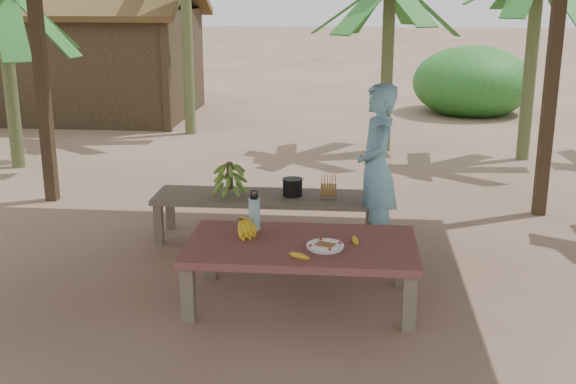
# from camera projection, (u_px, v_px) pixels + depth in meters

# --- Properties ---
(ground) EXTENTS (80.00, 80.00, 0.00)m
(ground) POSITION_uv_depth(u_px,v_px,m) (261.00, 286.00, 6.08)
(ground) COLOR brown
(ground) RESTS_ON ground
(work_table) EXTENTS (1.81, 1.01, 0.50)m
(work_table) POSITION_uv_depth(u_px,v_px,m) (301.00, 251.00, 5.67)
(work_table) COLOR brown
(work_table) RESTS_ON ground
(bench) EXTENTS (2.21, 0.62, 0.45)m
(bench) POSITION_uv_depth(u_px,v_px,m) (266.00, 201.00, 7.12)
(bench) COLOR brown
(bench) RESTS_ON ground
(ripe_banana_bunch) EXTENTS (0.27, 0.24, 0.16)m
(ripe_banana_bunch) POSITION_uv_depth(u_px,v_px,m) (240.00, 226.00, 5.79)
(ripe_banana_bunch) COLOR yellow
(ripe_banana_bunch) RESTS_ON work_table
(plate) EXTENTS (0.29, 0.29, 0.04)m
(plate) POSITION_uv_depth(u_px,v_px,m) (325.00, 246.00, 5.52)
(plate) COLOR white
(plate) RESTS_ON work_table
(loose_banana_front) EXTENTS (0.17, 0.09, 0.04)m
(loose_banana_front) POSITION_uv_depth(u_px,v_px,m) (299.00, 256.00, 5.32)
(loose_banana_front) COLOR yellow
(loose_banana_front) RESTS_ON work_table
(loose_banana_side) EXTENTS (0.07, 0.14, 0.04)m
(loose_banana_side) POSITION_uv_depth(u_px,v_px,m) (355.00, 240.00, 5.64)
(loose_banana_side) COLOR yellow
(loose_banana_side) RESTS_ON work_table
(water_flask) EXTENTS (0.09, 0.09, 0.34)m
(water_flask) POSITION_uv_depth(u_px,v_px,m) (254.00, 213.00, 5.92)
(water_flask) COLOR #3CA8BC
(water_flask) RESTS_ON work_table
(green_banana_stalk) EXTENTS (0.30, 0.30, 0.34)m
(green_banana_stalk) POSITION_uv_depth(u_px,v_px,m) (230.00, 178.00, 7.09)
(green_banana_stalk) COLOR #598C2D
(green_banana_stalk) RESTS_ON bench
(cooking_pot) EXTENTS (0.19, 0.19, 0.16)m
(cooking_pot) POSITION_uv_depth(u_px,v_px,m) (292.00, 187.00, 7.08)
(cooking_pot) COLOR black
(cooking_pot) RESTS_ON bench
(skewer_rack) EXTENTS (0.18, 0.08, 0.24)m
(skewer_rack) POSITION_uv_depth(u_px,v_px,m) (329.00, 187.00, 6.97)
(skewer_rack) COLOR #A57F47
(skewer_rack) RESTS_ON bench
(woman) EXTENTS (0.45, 0.63, 1.59)m
(woman) POSITION_uv_depth(u_px,v_px,m) (377.00, 169.00, 6.73)
(woman) COLOR #67A6C3
(woman) RESTS_ON ground
(hut) EXTENTS (4.40, 3.43, 2.85)m
(hut) POSITION_uv_depth(u_px,v_px,m) (84.00, 58.00, 13.85)
(hut) COLOR black
(hut) RESTS_ON ground
(banana_plant_w) EXTENTS (1.80, 1.80, 2.65)m
(banana_plant_w) POSITION_uv_depth(u_px,v_px,m) (2.00, 6.00, 9.49)
(banana_plant_w) COLOR #596638
(banana_plant_w) RESTS_ON ground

